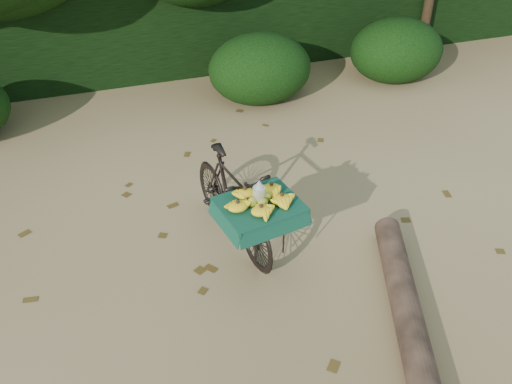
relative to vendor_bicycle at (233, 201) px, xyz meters
name	(u,v)px	position (x,y,z in m)	size (l,w,h in m)	color
ground	(257,301)	(-0.06, -0.97, -0.54)	(80.00, 80.00, 0.00)	tan
vendor_bicycle	(233,201)	(0.00, 0.00, 0.00)	(0.93, 1.87, 1.06)	black
fallen_log	(421,373)	(0.94, -2.27, -0.40)	(0.28, 0.28, 3.82)	brown
hedge_backdrop	(144,16)	(-0.06, 5.33, 0.36)	(26.00, 1.80, 1.80)	black
bush_clumps	(200,80)	(0.44, 3.33, -0.09)	(8.80, 1.70, 0.90)	black
leaf_litter	(237,258)	(-0.06, -0.32, -0.54)	(7.00, 7.30, 0.01)	#4F3915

